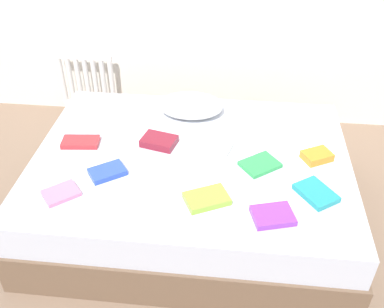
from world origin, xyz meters
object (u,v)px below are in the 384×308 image
textbook_green (260,164)px  textbook_maroon (159,141)px  textbook_lime (207,199)px  textbook_orange (317,156)px  bed (191,187)px  pillow (191,105)px  radiator (87,81)px  textbook_white (217,148)px  textbook_red (81,142)px  textbook_teal (316,193)px  textbook_pink (61,193)px  textbook_purple (273,216)px  textbook_blue (107,172)px

textbook_green → textbook_maroon: size_ratio=1.01×
textbook_lime → textbook_orange: 0.78m
bed → pillow: 0.60m
radiator → textbook_white: bearing=-42.6°
textbook_red → textbook_teal: 1.49m
textbook_green → textbook_red: size_ratio=0.93×
textbook_pink → textbook_red: textbook_red is taller
textbook_lime → textbook_purple: size_ratio=1.10×
textbook_pink → textbook_orange: textbook_orange is taller
textbook_maroon → textbook_orange: size_ratio=1.26×
textbook_green → bed: bearing=135.4°
textbook_green → textbook_orange: size_ratio=1.28×
bed → textbook_blue: (-0.47, -0.23, 0.27)m
radiator → textbook_blue: (0.59, -1.43, 0.17)m
radiator → textbook_red: radiator is taller
textbook_white → textbook_lime: bearing=-77.5°
bed → textbook_purple: size_ratio=9.42×
textbook_blue → textbook_green: textbook_blue is taller
textbook_white → textbook_green: (0.27, -0.14, -0.00)m
textbook_teal → textbook_green: bearing=-162.2°
textbook_purple → textbook_teal: 0.32m
textbook_red → textbook_teal: bearing=-18.7°
textbook_blue → textbook_white: textbook_blue is taller
textbook_pink → textbook_green: bearing=-21.1°
radiator → textbook_teal: radiator is taller
textbook_orange → textbook_blue: bearing=164.3°
radiator → textbook_pink: (0.38, -1.63, 0.17)m
textbook_blue → textbook_green: bearing=-24.3°
textbook_green → textbook_teal: bearing=-74.3°
pillow → textbook_pink: bearing=-123.5°
radiator → textbook_lime: size_ratio=2.10×
textbook_lime → textbook_maroon: textbook_maroon is taller
textbook_lime → textbook_pink: bearing=156.4°
textbook_lime → textbook_purple: bearing=-40.9°
textbook_blue → textbook_lime: textbook_lime is taller
textbook_green → textbook_orange: bearing=-20.3°
radiator → textbook_red: (0.33, -1.15, 0.17)m
radiator → textbook_pink: bearing=-77.1°
textbook_teal → radiator: bearing=-165.0°
textbook_red → textbook_teal: size_ratio=1.05×
pillow → textbook_maroon: pillow is taller
textbook_lime → textbook_pink: 0.81m
textbook_red → radiator: bearing=100.4°
textbook_green → radiator: bearing=102.3°
pillow → textbook_purple: bearing=-61.3°
pillow → textbook_lime: pillow is taller
textbook_white → textbook_orange: size_ratio=1.04×
textbook_blue → textbook_purple: bearing=-50.5°
radiator → textbook_red: 1.21m
textbook_pink → textbook_orange: (1.45, 0.49, 0.01)m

